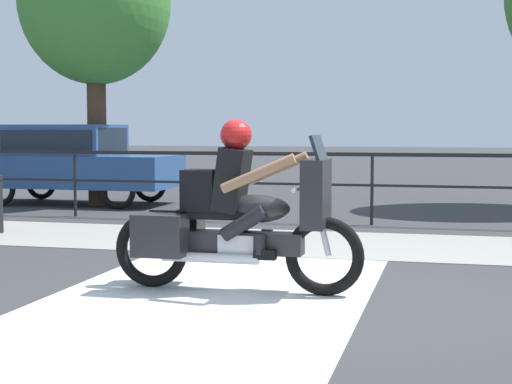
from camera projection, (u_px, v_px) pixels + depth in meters
The scene contains 7 objects.
ground_plane at pixel (308, 300), 6.93m from camera, with size 120.00×120.00×0.00m, color #38383A.
sidewalk_band at pixel (355, 245), 10.22m from camera, with size 44.00×2.40×0.01m, color #99968E.
crosswalk_band at pixel (205, 299), 6.95m from camera, with size 2.82×6.00×0.01m, color silver.
fence_railing at pixel (372, 168), 12.25m from camera, with size 36.00×0.05×1.14m.
motorcycle at pixel (233, 217), 7.25m from camera, with size 2.39×0.76×1.60m.
parked_car at pixel (72, 159), 15.74m from camera, with size 4.04×1.75×1.60m.
tree_behind_car at pixel (95, 2), 15.21m from camera, with size 2.95×2.95×5.62m.
Camera 1 is at (1.21, -6.74, 1.51)m, focal length 55.00 mm.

